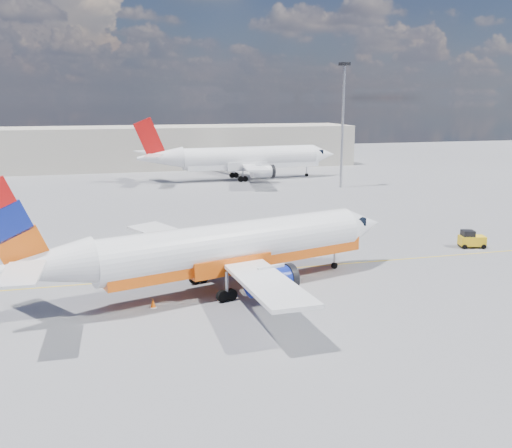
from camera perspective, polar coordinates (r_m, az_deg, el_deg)
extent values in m
plane|color=slate|center=(42.26, -1.69, -6.08)|extent=(240.00, 240.00, 0.00)
cube|color=yellow|center=(45.05, -2.57, -4.89)|extent=(70.00, 0.15, 0.01)
cube|color=beige|center=(115.28, -7.89, 7.67)|extent=(70.00, 14.00, 8.00)
cylinder|color=white|center=(40.67, -2.16, -1.97)|extent=(20.24, 8.60, 3.12)
cone|color=white|center=(47.42, 10.54, -0.08)|extent=(4.39, 4.01, 3.12)
cone|color=white|center=(36.33, -20.90, -4.06)|extent=(6.99, 4.63, 2.96)
cube|color=black|center=(46.49, 9.38, 0.34)|extent=(2.08, 2.46, 0.64)
cube|color=#E3560E|center=(41.16, -1.59, -3.31)|extent=(20.09, 8.08, 1.10)
cube|color=white|center=(45.89, -7.55, -1.46)|extent=(8.06, 10.99, 0.74)
cube|color=white|center=(34.92, 0.98, -5.83)|extent=(3.34, 11.11, 0.74)
cylinder|color=navy|center=(44.84, -4.19, -2.86)|extent=(3.66, 2.59, 1.74)
cylinder|color=navy|center=(37.97, 1.49, -5.70)|extent=(3.66, 2.59, 1.74)
cylinder|color=black|center=(45.50, -2.54, -2.62)|extent=(0.98, 1.98, 1.93)
cylinder|color=black|center=(38.74, 3.33, -5.34)|extent=(0.98, 1.98, 1.93)
cube|color=#E3560E|center=(35.48, -23.42, 0.01)|extent=(4.21, 1.46, 5.72)
cube|color=white|center=(38.81, -23.75, -2.36)|extent=(4.24, 4.93, 0.17)
cube|color=white|center=(33.18, -22.38, -4.64)|extent=(2.16, 4.65, 0.17)
cylinder|color=#9D9DA5|center=(46.20, 7.87, -3.08)|extent=(0.20, 0.20, 1.93)
cylinder|color=black|center=(46.45, 7.84, -4.13)|extent=(0.55, 0.35, 0.51)
cylinder|color=black|center=(42.56, -5.74, -5.41)|extent=(0.89, 0.56, 0.83)
cylinder|color=black|center=(38.83, -2.93, -7.15)|extent=(0.89, 0.56, 0.83)
cylinder|color=white|center=(96.27, -0.60, 6.71)|extent=(23.16, 5.19, 3.55)
cone|color=white|center=(101.36, 6.75, 6.92)|extent=(4.42, 3.84, 3.55)
cone|color=white|center=(92.60, -9.58, 6.54)|extent=(7.53, 3.89, 3.37)
cube|color=black|center=(100.68, 6.00, 7.23)|extent=(1.94, 2.52, 0.73)
cube|color=white|center=(96.57, -0.30, 6.01)|extent=(23.11, 4.56, 1.25)
cube|color=white|center=(102.84, -2.73, 6.54)|extent=(7.07, 12.94, 0.84)
cube|color=white|center=(89.00, -0.07, 5.63)|extent=(5.44, 12.91, 0.84)
cylinder|color=white|center=(101.08, -1.16, 5.89)|extent=(3.89, 2.25, 1.98)
cylinder|color=white|center=(92.25, 0.64, 5.25)|extent=(3.89, 2.25, 1.98)
cylinder|color=black|center=(101.60, -0.26, 5.92)|extent=(0.68, 2.22, 2.19)
cylinder|color=black|center=(92.82, 1.61, 5.29)|extent=(0.68, 2.22, 2.19)
cube|color=red|center=(92.09, -10.62, 8.45)|extent=(4.91, 0.66, 6.51)
cube|color=white|center=(95.58, -10.86, 7.08)|extent=(4.09, 5.70, 0.19)
cube|color=white|center=(89.01, -10.23, 6.72)|extent=(3.48, 5.62, 0.19)
cylinder|color=#9D9DA5|center=(100.31, 5.10, 5.49)|extent=(0.20, 0.20, 2.19)
cylinder|color=black|center=(100.44, 5.08, 4.91)|extent=(0.60, 0.29, 0.58)
cylinder|color=black|center=(98.40, -2.21, 4.90)|extent=(0.97, 0.46, 0.94)
cylinder|color=black|center=(93.66, -1.32, 4.52)|extent=(0.97, 0.46, 0.94)
cylinder|color=black|center=(56.31, 19.70, -1.85)|extent=(0.47, 0.27, 0.44)
cylinder|color=black|center=(55.20, 20.14, -2.16)|extent=(0.47, 0.27, 0.44)
cylinder|color=black|center=(56.95, 21.35, -1.82)|extent=(0.47, 0.27, 0.44)
cylinder|color=black|center=(55.86, 21.82, -2.13)|extent=(0.47, 0.27, 0.44)
cube|color=yellow|center=(55.97, 20.79, -1.56)|extent=(2.50, 1.73, 0.87)
cube|color=black|center=(55.66, 20.43, -0.86)|extent=(1.27, 1.27, 0.52)
cube|color=white|center=(38.40, -10.24, -8.19)|extent=(0.41, 0.41, 0.04)
cone|color=#FF630A|center=(38.30, -10.26, -7.79)|extent=(0.35, 0.35, 0.53)
cylinder|color=#9D9DA5|center=(87.92, 8.64, 9.47)|extent=(0.40, 0.40, 18.07)
cube|color=black|center=(87.95, 8.85, 15.54)|extent=(1.36, 1.36, 0.45)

